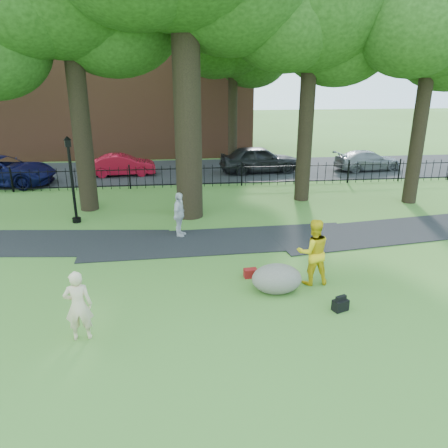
{
  "coord_description": "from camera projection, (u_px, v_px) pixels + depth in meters",
  "views": [
    {
      "loc": [
        -0.53,
        -11.0,
        5.95
      ],
      "look_at": [
        0.92,
        2.0,
        1.35
      ],
      "focal_mm": 35.0,
      "sensor_mm": 36.0,
      "label": 1
    }
  ],
  "objects": [
    {
      "name": "lamppost",
      "position": [
        72.0,
        181.0,
        17.57
      ],
      "size": [
        0.35,
        0.35,
        3.55
      ],
      "rotation": [
        0.0,
        0.0,
        0.34
      ],
      "color": "black",
      "rests_on": "ground"
    },
    {
      "name": "silver_car",
      "position": [
        368.0,
        160.0,
        27.46
      ],
      "size": [
        4.4,
        2.21,
        1.23
      ],
      "primitive_type": "imported",
      "rotation": [
        0.0,
        0.0,
        1.69
      ],
      "color": "gray",
      "rests_on": "ground"
    },
    {
      "name": "navy_van",
      "position": [
        1.0,
        171.0,
        23.79
      ],
      "size": [
        5.93,
        3.21,
        1.58
      ],
      "primitive_type": "imported",
      "rotation": [
        0.0,
        0.0,
        1.46
      ],
      "color": "#0B0D3A",
      "rests_on": "ground"
    },
    {
      "name": "iron_fence",
      "position": [
        187.0,
        176.0,
        23.4
      ],
      "size": [
        44.0,
        0.04,
        1.2
      ],
      "color": "black",
      "rests_on": "ground"
    },
    {
      "name": "ground",
      "position": [
        200.0,
        293.0,
        12.35
      ],
      "size": [
        120.0,
        120.0,
        0.0
      ],
      "primitive_type": "plane",
      "color": "#436D26",
      "rests_on": "ground"
    },
    {
      "name": "woman",
      "position": [
        78.0,
        306.0,
        10.0
      ],
      "size": [
        0.67,
        0.48,
        1.73
      ],
      "primitive_type": "imported",
      "rotation": [
        0.0,
        0.0,
        3.24
      ],
      "color": "beige",
      "rests_on": "ground"
    },
    {
      "name": "street",
      "position": [
        185.0,
        171.0,
        27.35
      ],
      "size": [
        80.0,
        7.0,
        0.02
      ],
      "primitive_type": "cube",
      "color": "black",
      "rests_on": "ground"
    },
    {
      "name": "tree_row",
      "position": [
        197.0,
        13.0,
        17.57
      ],
      "size": [
        26.82,
        7.96,
        12.42
      ],
      "color": "black",
      "rests_on": "ground"
    },
    {
      "name": "brick_building",
      "position": [
        126.0,
        70.0,
        32.44
      ],
      "size": [
        18.0,
        8.0,
        12.0
      ],
      "primitive_type": "cube",
      "color": "brown",
      "rests_on": "ground"
    },
    {
      "name": "boulder",
      "position": [
        277.0,
        277.0,
        12.4
      ],
      "size": [
        1.64,
        1.37,
        0.84
      ],
      "primitive_type": "ellipsoid",
      "rotation": [
        0.0,
        0.0,
        -0.23
      ],
      "color": "slate",
      "rests_on": "ground"
    },
    {
      "name": "backpack",
      "position": [
        340.0,
        305.0,
        11.43
      ],
      "size": [
        0.47,
        0.38,
        0.3
      ],
      "primitive_type": "cube",
      "rotation": [
        0.0,
        0.0,
        0.38
      ],
      "color": "black",
      "rests_on": "ground"
    },
    {
      "name": "red_sedan",
      "position": [
        122.0,
        165.0,
        26.04
      ],
      "size": [
        3.94,
        1.61,
        1.27
      ],
      "primitive_type": "imported",
      "rotation": [
        0.0,
        0.0,
        1.64
      ],
      "color": "#AB0D22",
      "rests_on": "ground"
    },
    {
      "name": "footpath",
      "position": [
        221.0,
        241.0,
        16.11
      ],
      "size": [
        36.07,
        3.85,
        0.03
      ],
      "primitive_type": "cube",
      "rotation": [
        0.0,
        0.0,
        0.03
      ],
      "color": "black",
      "rests_on": "ground"
    },
    {
      "name": "red_bag",
      "position": [
        250.0,
        273.0,
        13.27
      ],
      "size": [
        0.42,
        0.28,
        0.27
      ],
      "primitive_type": "cube",
      "rotation": [
        0.0,
        0.0,
        0.09
      ],
      "color": "maroon",
      "rests_on": "ground"
    },
    {
      "name": "grey_car",
      "position": [
        259.0,
        159.0,
        26.84
      ],
      "size": [
        4.93,
        2.33,
        1.63
      ],
      "primitive_type": "imported",
      "rotation": [
        0.0,
        0.0,
        1.66
      ],
      "color": "black",
      "rests_on": "ground"
    },
    {
      "name": "man",
      "position": [
        313.0,
        252.0,
        12.64
      ],
      "size": [
        0.99,
        0.78,
        1.99
      ],
      "primitive_type": "imported",
      "rotation": [
        0.0,
        0.0,
        3.17
      ],
      "color": "gold",
      "rests_on": "ground"
    },
    {
      "name": "pedestrian",
      "position": [
        179.0,
        215.0,
        16.33
      ],
      "size": [
        0.72,
        1.08,
        1.71
      ],
      "primitive_type": "imported",
      "rotation": [
        0.0,
        0.0,
        1.25
      ],
      "color": "silver",
      "rests_on": "ground"
    }
  ]
}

